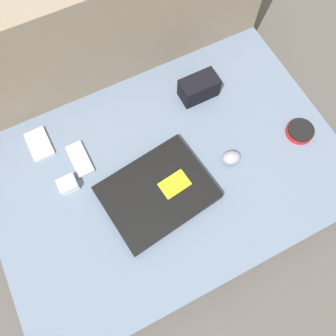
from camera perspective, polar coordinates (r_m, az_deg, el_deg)
The scene contains 10 objects.
ground_plane at distance 1.20m, azimuth 0.00°, elevation -2.81°, with size 8.00×8.00×0.00m, color #4C4742.
couch_seat at distance 1.13m, azimuth 0.00°, elevation -1.67°, with size 1.14×0.77×0.14m.
couch_backrest at distance 1.21m, azimuth -11.08°, elevation 21.05°, with size 1.14×0.20×0.52m.
laptop at distance 1.02m, azimuth -1.87°, elevation -4.27°, with size 0.36×0.29×0.03m.
computer_mouse at distance 1.08m, azimuth 10.96°, elevation 1.76°, with size 0.07×0.06×0.04m.
speaker_puck at distance 1.19m, azimuth 22.01°, elevation 5.97°, with size 0.09×0.09×0.02m.
phone_silver at distance 1.11m, azimuth -15.10°, elevation 1.51°, with size 0.06×0.12×0.01m.
phone_black at distance 1.18m, azimuth -21.50°, elevation 3.92°, with size 0.07×0.11×0.01m.
camera_pouch at distance 1.17m, azimuth 5.38°, elevation 13.72°, with size 0.13×0.07×0.08m.
charger_brick at distance 1.08m, azimuth -17.02°, elevation -2.80°, with size 0.06×0.05×0.03m.
Camera 1 is at (-0.17, -0.33, 1.14)m, focal length 35.00 mm.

